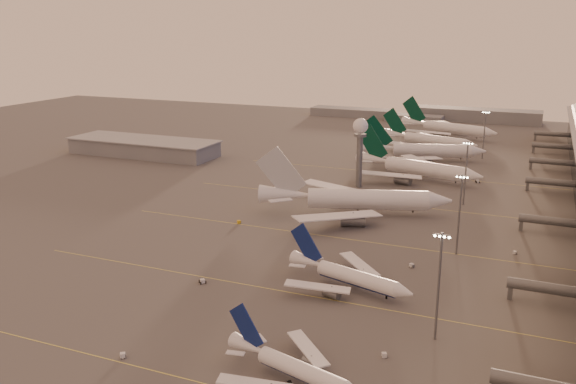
% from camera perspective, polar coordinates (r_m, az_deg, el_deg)
% --- Properties ---
extents(ground, '(700.00, 700.00, 0.00)m').
position_cam_1_polar(ground, '(160.43, -7.57, -9.58)').
color(ground, '#4C4A4A').
rests_on(ground, ground).
extents(taxiway_markings, '(180.00, 185.25, 0.02)m').
position_cam_1_polar(taxiway_markings, '(198.07, 8.31, -4.65)').
color(taxiway_markings, '#E6D651').
rests_on(taxiway_markings, ground).
extents(hangar, '(82.00, 27.00, 8.50)m').
position_cam_1_polar(hangar, '(334.84, -13.35, 4.14)').
color(hangar, slate).
rests_on(hangar, ground).
extents(radar_tower, '(6.40, 6.40, 31.10)m').
position_cam_1_polar(radar_tower, '(258.75, 6.76, 4.96)').
color(radar_tower, slate).
rests_on(radar_tower, ground).
extents(mast_a, '(3.60, 0.56, 25.00)m').
position_cam_1_polar(mast_a, '(136.83, 13.93, -8.16)').
color(mast_a, slate).
rests_on(mast_a, ground).
extents(mast_b, '(3.60, 0.56, 25.00)m').
position_cam_1_polar(mast_b, '(188.62, 15.75, -1.71)').
color(mast_b, slate).
rests_on(mast_b, ground).
extents(mast_c, '(3.60, 0.56, 25.00)m').
position_cam_1_polar(mast_c, '(242.06, 16.31, 1.98)').
color(mast_c, slate).
rests_on(mast_c, ground).
extents(mast_d, '(3.60, 0.56, 25.00)m').
position_cam_1_polar(mast_d, '(330.22, 17.89, 5.32)').
color(mast_d, slate).
rests_on(mast_d, ground).
extents(distant_horizon, '(165.00, 37.50, 9.00)m').
position_cam_1_polar(distant_horizon, '(460.05, 13.65, 7.05)').
color(distant_horizon, slate).
rests_on(distant_horizon, ground).
extents(narrowbody_near, '(31.98, 25.17, 12.79)m').
position_cam_1_polar(narrowbody_near, '(123.31, 0.47, -16.30)').
color(narrowbody_near, white).
rests_on(narrowbody_near, ground).
extents(narrowbody_mid, '(37.42, 29.42, 15.02)m').
position_cam_1_polar(narrowbody_mid, '(162.45, 5.72, -8.01)').
color(narrowbody_mid, white).
rests_on(narrowbody_mid, ground).
extents(widebody_white, '(68.94, 54.42, 25.02)m').
position_cam_1_polar(widebody_white, '(223.89, 6.29, -1.04)').
color(widebody_white, white).
rests_on(widebody_white, ground).
extents(greentail_a, '(60.73, 48.41, 22.56)m').
position_cam_1_polar(greentail_a, '(279.59, 12.00, 1.96)').
color(greentail_a, white).
rests_on(greentail_a, ground).
extents(greentail_b, '(62.17, 49.53, 23.13)m').
position_cam_1_polar(greentail_b, '(318.74, 12.54, 3.59)').
color(greentail_b, white).
rests_on(greentail_b, ground).
extents(greentail_c, '(56.63, 45.09, 21.15)m').
position_cam_1_polar(greentail_c, '(350.79, 13.03, 4.56)').
color(greentail_c, white).
rests_on(greentail_c, ground).
extents(greentail_d, '(62.11, 49.34, 23.43)m').
position_cam_1_polar(greentail_d, '(391.13, 14.73, 5.60)').
color(greentail_d, white).
rests_on(greentail_d, ground).
extents(gsv_truck_a, '(5.85, 4.89, 2.30)m').
position_cam_1_polar(gsv_truck_a, '(135.97, -15.03, -14.32)').
color(gsv_truck_a, silver).
rests_on(gsv_truck_a, ground).
extents(gsv_catering_a, '(5.34, 4.06, 4.01)m').
position_cam_1_polar(gsv_catering_a, '(132.89, 9.11, -14.28)').
color(gsv_catering_a, silver).
rests_on(gsv_catering_a, ground).
extents(gsv_tug_mid, '(4.39, 4.27, 1.09)m').
position_cam_1_polar(gsv_tug_mid, '(167.38, -8.00, -8.28)').
color(gsv_tug_mid, silver).
rests_on(gsv_tug_mid, ground).
extents(gsv_truck_b, '(6.11, 4.28, 2.33)m').
position_cam_1_polar(gsv_truck_b, '(179.12, 11.62, -6.62)').
color(gsv_truck_b, silver).
rests_on(gsv_truck_b, ground).
extents(gsv_truck_c, '(5.08, 5.57, 2.25)m').
position_cam_1_polar(gsv_truck_c, '(214.35, -4.51, -2.64)').
color(gsv_truck_c, gold).
rests_on(gsv_truck_c, ground).
extents(gsv_catering_b, '(4.80, 3.56, 3.60)m').
position_cam_1_polar(gsv_catering_b, '(197.79, 20.54, -4.98)').
color(gsv_catering_b, silver).
rests_on(gsv_catering_b, ground).
extents(gsv_tug_far, '(2.40, 3.40, 0.89)m').
position_cam_1_polar(gsv_tug_far, '(244.29, 4.81, -0.55)').
color(gsv_tug_far, silver).
rests_on(gsv_tug_far, ground).
extents(gsv_truck_d, '(2.31, 5.22, 2.05)m').
position_cam_1_polar(gsv_truck_d, '(275.14, -0.47, 1.46)').
color(gsv_truck_d, silver).
rests_on(gsv_truck_d, ground).
extents(gsv_tug_hangar, '(4.55, 3.68, 1.13)m').
position_cam_1_polar(gsv_tug_hangar, '(281.01, 17.32, 0.95)').
color(gsv_tug_hangar, silver).
rests_on(gsv_tug_hangar, ground).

